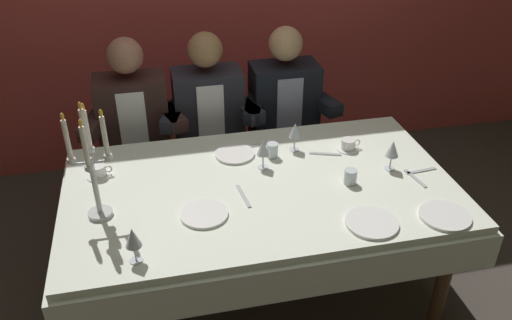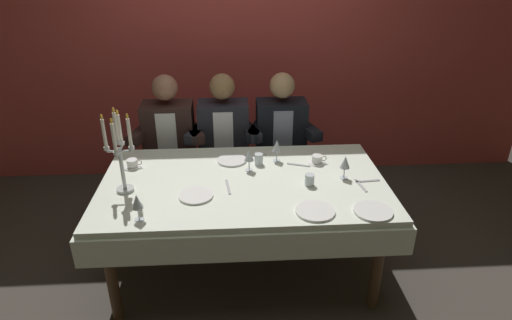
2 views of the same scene
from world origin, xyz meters
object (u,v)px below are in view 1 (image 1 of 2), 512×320
Objects in this scene: dinner_plate_0 at (204,214)px; coffee_cup_0 at (348,145)px; dinner_plate_1 at (445,216)px; wine_glass_1 at (263,148)px; dinner_plate_3 at (235,154)px; seated_diner_0 at (133,118)px; coffee_cup_1 at (99,172)px; seated_diner_2 at (284,103)px; water_tumbler_1 at (272,150)px; water_tumbler_0 at (350,177)px; seated_diner_1 at (208,110)px; dinner_plate_2 at (372,223)px; wine_glass_3 at (295,131)px; dining_table at (261,204)px; wine_glass_0 at (392,150)px; wine_glass_2 at (133,239)px; candelabra at (91,165)px.

dinner_plate_0 is 1.66× the size of coffee_cup_0.
dinner_plate_1 is 1.41× the size of wine_glass_1.
seated_diner_0 is at bearing 132.07° from dinner_plate_3.
seated_diner_2 is (1.13, 0.64, -0.03)m from coffee_cup_1.
wine_glass_1 is 0.14m from water_tumbler_1.
coffee_cup_0 is at bearing -73.88° from seated_diner_2.
wine_glass_1 is 0.81m from seated_diner_2.
wine_glass_1 is 2.12× the size of water_tumbler_0.
dinner_plate_3 is 2.77× the size of water_tumbler_0.
dinner_plate_0 is at bearing 166.81° from dinner_plate_1.
coffee_cup_1 is 0.91m from seated_diner_1.
seated_diner_1 reaches higher than dinner_plate_1.
dinner_plate_2 is at bearing -52.15° from seated_diner_0.
seated_diner_1 is at bearing 123.15° from wine_glass_3.
wine_glass_1 is 1.24× the size of coffee_cup_1.
dinner_plate_2 is (0.41, -0.41, 0.13)m from dining_table.
seated_diner_2 is at bearing 58.44° from dinner_plate_0.
dinner_plate_0 is at bearing 162.67° from dinner_plate_2.
dinner_plate_2 is 0.66m from coffee_cup_0.
wine_glass_1 is (-0.36, 0.56, 0.11)m from dinner_plate_2.
seated_diner_1 reaches higher than coffee_cup_0.
seated_diner_2 is at bearing 110.10° from wine_glass_0.
coffee_cup_1 is at bearing 137.44° from dinner_plate_0.
wine_glass_2 reaches higher than coffee_cup_0.
wine_glass_0 is 1.24× the size of coffee_cup_1.
wine_glass_0 is 0.13× the size of seated_diner_1.
seated_diner_2 is at bearing 69.89° from water_tumbler_1.
dining_table is 1.08m from seated_diner_0.
wine_glass_2 is (-1.29, -0.42, 0.00)m from wine_glass_0.
candelabra reaches higher than water_tumbler_0.
dinner_plate_0 is at bearing -139.58° from wine_glass_3.
water_tumbler_0 is at bearing -109.42° from coffee_cup_0.
seated_diner_0 is at bearing 80.45° from candelabra.
wine_glass_1 is 0.83m from coffee_cup_1.
water_tumbler_1 is 0.96m from seated_diner_0.
coffee_cup_1 is (-1.21, 0.33, -0.01)m from water_tumbler_0.
seated_diner_0 is 1.00× the size of seated_diner_2.
seated_diner_2 reaches higher than dinner_plate_2.
dinner_plate_2 is at bearing -45.15° from dining_table.
wine_glass_1 is 0.13× the size of seated_diner_0.
wine_glass_3 is at bearing 40.42° from dinner_plate_0.
dinner_plate_3 is at bearing 142.28° from water_tumbler_0.
dinner_plate_0 and dinner_plate_2 have the same top height.
seated_diner_1 is (-0.82, 0.89, -0.12)m from wine_glass_0.
coffee_cup_1 is (-1.32, 0.01, 0.00)m from coffee_cup_0.
wine_glass_0 reaches higher than water_tumbler_0.
wine_glass_0 is at bearing 99.20° from dinner_plate_1.
coffee_cup_0 and coffee_cup_1 have the same top height.
wine_glass_2 is 1.32m from seated_diner_0.
water_tumbler_1 is at bearing 132.90° from dinner_plate_1.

